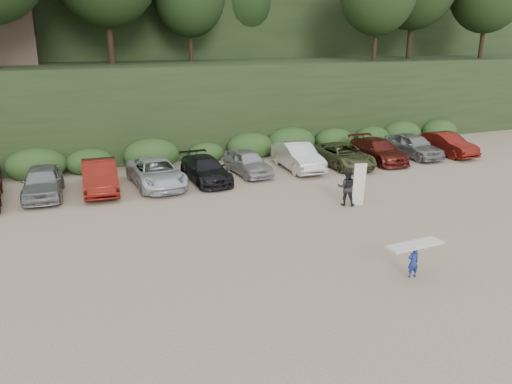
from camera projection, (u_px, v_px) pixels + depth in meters
name	position (u px, v px, depth m)	size (l,w,h in m)	color
ground	(284.00, 245.00, 19.56)	(120.00, 120.00, 0.00)	tan
parked_cars	(168.00, 171.00, 27.31)	(39.55, 6.10, 1.63)	#A8A8AC
child_surfer	(414.00, 254.00, 16.70)	(2.05, 0.63, 1.22)	navy
adult_surfer	(348.00, 187.00, 23.90)	(1.34, 1.05, 2.12)	black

